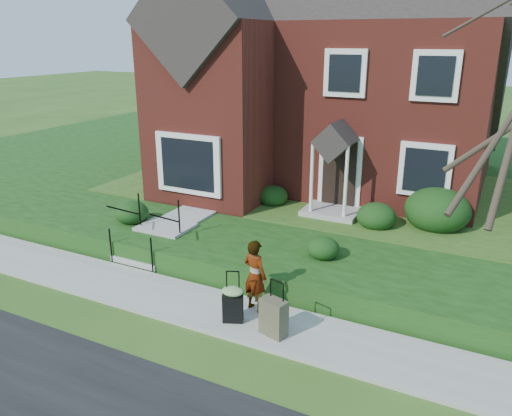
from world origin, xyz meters
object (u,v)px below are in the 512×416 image
Objects in this scene: woman at (255,276)px; suitcase_black at (233,302)px; front_steps at (156,238)px; suitcase_olive at (274,317)px.

suitcase_black is (-0.19, -0.62, -0.36)m from woman.
front_steps is 4.95m from suitcase_olive.
suitcase_olive is (0.75, -0.69, -0.41)m from woman.
woman reaches higher than front_steps.
woman is 1.44× the size of suitcase_black.
woman is at bearing -21.57° from front_steps.
woman reaches higher than suitcase_black.
woman is (3.71, -1.47, 0.39)m from front_steps.
front_steps is 1.79× the size of suitcase_olive.
suitcase_black is at bearing 88.65° from woman.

